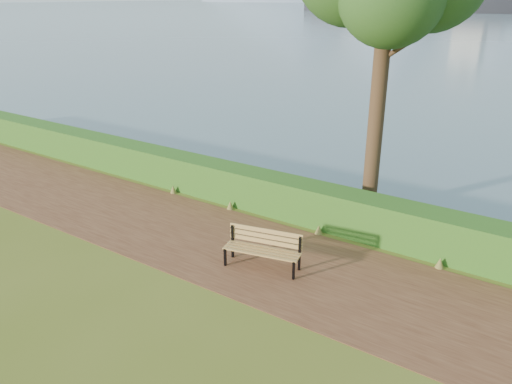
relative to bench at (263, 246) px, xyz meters
The scene contains 5 objects.
ground 1.41m from the bench, behind, with size 140.00×140.00×0.00m, color #56621C.
path 1.45m from the bench, 167.10° to the left, with size 40.00×3.40×0.01m, color #502B1B.
hedge 2.93m from the bench, 117.09° to the left, with size 32.00×0.85×1.00m, color #214E16.
bench is the anchor object (origin of this frame).
cargo_ship 176.06m from the bench, 107.15° to the left, with size 70.19×11.14×21.30m.
Camera 1 is at (6.49, -7.88, 5.46)m, focal length 35.00 mm.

